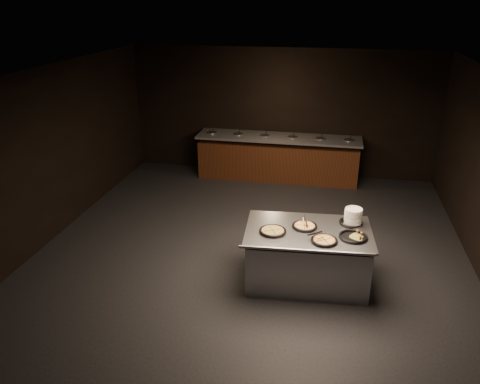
{
  "coord_description": "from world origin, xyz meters",
  "views": [
    {
      "loc": [
        1.14,
        -6.6,
        3.94
      ],
      "look_at": [
        -0.24,
        0.3,
        0.98
      ],
      "focal_mm": 35.0,
      "sensor_mm": 36.0,
      "label": 1
    }
  ],
  "objects": [
    {
      "name": "plate_stack",
      "position": [
        1.56,
        -0.3,
        0.98
      ],
      "size": [
        0.25,
        0.25,
        0.25
      ],
      "primitive_type": "cylinder",
      "color": "white",
      "rests_on": "serving_counter"
    },
    {
      "name": "serving_counter",
      "position": [
        0.94,
        -0.6,
        0.41
      ],
      "size": [
        1.87,
        1.28,
        0.86
      ],
      "rotation": [
        0.0,
        0.0,
        0.07
      ],
      "color": "#A8AAAF",
      "rests_on": "ground"
    },
    {
      "name": "server_right",
      "position": [
        1.08,
        -0.9,
        0.93
      ],
      "size": [
        0.33,
        0.15,
        0.16
      ],
      "rotation": [
        0.0,
        0.0,
        -0.27
      ],
      "color": "#A8AAAF",
      "rests_on": "serving_counter"
    },
    {
      "name": "pan_cheese_whole",
      "position": [
        0.88,
        -0.52,
        0.87
      ],
      "size": [
        0.36,
        0.36,
        0.04
      ],
      "rotation": [
        0.0,
        0.0,
        0.05
      ],
      "color": "black",
      "rests_on": "serving_counter"
    },
    {
      "name": "room",
      "position": [
        0.0,
        0.0,
        1.45
      ],
      "size": [
        7.02,
        8.02,
        2.92
      ],
      "color": "black",
      "rests_on": "ground"
    },
    {
      "name": "salad_bar",
      "position": [
        0.0,
        3.56,
        0.44
      ],
      "size": [
        3.7,
        0.83,
        1.18
      ],
      "color": "#523113",
      "rests_on": "ground"
    },
    {
      "name": "pan_cheese_slices_a",
      "position": [
        1.53,
        -0.27,
        0.87
      ],
      "size": [
        0.34,
        0.34,
        0.04
      ],
      "rotation": [
        0.0,
        0.0,
        1.17
      ],
      "color": "black",
      "rests_on": "serving_counter"
    },
    {
      "name": "pan_veggie_whole",
      "position": [
        0.45,
        -0.76,
        0.87
      ],
      "size": [
        0.39,
        0.39,
        0.04
      ],
      "rotation": [
        0.0,
        0.0,
        0.45
      ],
      "color": "black",
      "rests_on": "serving_counter"
    },
    {
      "name": "pan_cheese_slices_b",
      "position": [
        1.17,
        -0.9,
        0.87
      ],
      "size": [
        0.37,
        0.37,
        0.04
      ],
      "rotation": [
        0.0,
        0.0,
        2.15
      ],
      "color": "black",
      "rests_on": "serving_counter"
    },
    {
      "name": "server_left",
      "position": [
        0.87,
        -0.47,
        0.93
      ],
      "size": [
        0.18,
        0.31,
        0.16
      ],
      "rotation": [
        0.0,
        0.0,
        2.03
      ],
      "color": "#A8AAAF",
      "rests_on": "serving_counter"
    },
    {
      "name": "pan_veggie_slices",
      "position": [
        1.56,
        -0.71,
        0.87
      ],
      "size": [
        0.4,
        0.4,
        0.04
      ],
      "rotation": [
        0.0,
        0.0,
        -0.59
      ],
      "color": "black",
      "rests_on": "serving_counter"
    }
  ]
}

